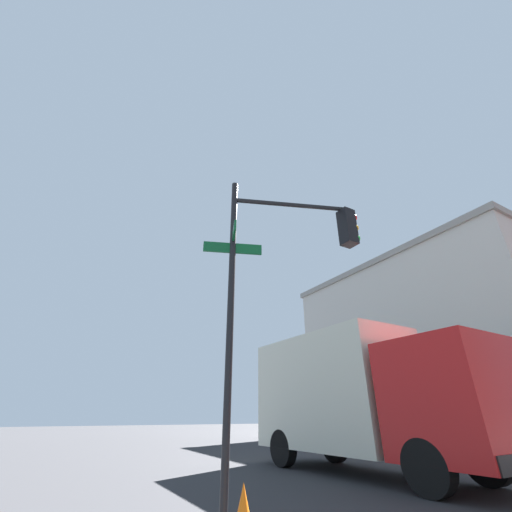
{
  "coord_description": "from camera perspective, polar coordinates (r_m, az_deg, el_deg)",
  "views": [
    {
      "loc": [
        -1.8,
        -9.23,
        1.39
      ],
      "look_at": [
        -6.12,
        -6.8,
        3.8
      ],
      "focal_mm": 23.03,
      "sensor_mm": 36.0,
      "label": 1
    }
  ],
  "objects": [
    {
      "name": "traffic_signal_near",
      "position": [
        6.28,
        5.72,
        -0.82
      ],
      "size": [
        1.47,
        2.95,
        5.74
      ],
      "color": "black",
      "rests_on": "ground_plane"
    },
    {
      "name": "box_truck_second",
      "position": [
        10.5,
        17.15,
        -21.89
      ],
      "size": [
        7.4,
        2.58,
        3.64
      ],
      "color": "#B21919",
      "rests_on": "ground_plane"
    },
    {
      "name": "building_stucco",
      "position": [
        30.96,
        33.91,
        -13.96
      ],
      "size": [
        16.25,
        20.25,
        11.14
      ],
      "color": "#BCB7AD",
      "rests_on": "ground_plane"
    }
  ]
}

